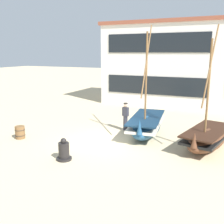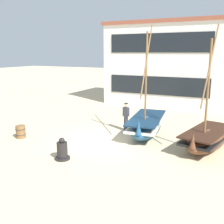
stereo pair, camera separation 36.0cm
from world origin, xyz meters
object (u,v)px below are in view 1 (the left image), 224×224
fishing_boat_near_left (207,138)px  fisherman_by_hull (125,117)px  wooden_barrel (20,132)px  fishing_boat_centre_large (146,125)px  capstan_winch (64,151)px  harbor_building_main (165,63)px

fishing_boat_near_left → fisherman_by_hull: 5.02m
fisherman_by_hull → wooden_barrel: bearing=-139.6°
fishing_boat_centre_large → fisherman_by_hull: 1.53m
capstan_winch → harbor_building_main: harbor_building_main is taller
capstan_winch → harbor_building_main: bearing=88.3°
fishing_boat_near_left → wooden_barrel: size_ratio=8.44×
fishing_boat_near_left → capstan_winch: fishing_boat_near_left is taller
wooden_barrel → fisherman_by_hull: bearing=40.4°
capstan_winch → harbor_building_main: size_ratio=0.10×
capstan_winch → wooden_barrel: size_ratio=1.43×
fisherman_by_hull → capstan_winch: (-0.73, -5.40, -0.44)m
fishing_boat_near_left → fishing_boat_centre_large: size_ratio=0.96×
fishing_boat_near_left → wooden_barrel: fishing_boat_near_left is taller
fishing_boat_centre_large → wooden_barrel: size_ratio=8.77×
fishing_boat_centre_large → harbor_building_main: (-1.73, 10.85, 3.03)m
fishing_boat_near_left → harbor_building_main: bearing=113.7°
fishing_boat_near_left → harbor_building_main: (-5.12, 11.68, 3.09)m
fishing_boat_near_left → fisherman_by_hull: (-4.85, 1.25, 0.28)m
fishing_boat_near_left → fisherman_by_hull: size_ratio=3.51×
fishing_boat_centre_large → wooden_barrel: 7.06m
fisherman_by_hull → capstan_winch: fisherman_by_hull is taller
fisherman_by_hull → wooden_barrel: (-4.65, -3.95, -0.48)m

